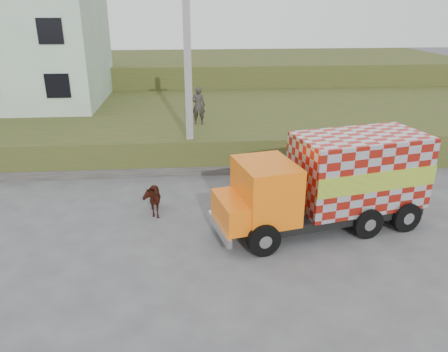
{
  "coord_description": "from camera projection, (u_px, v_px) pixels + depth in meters",
  "views": [
    {
      "loc": [
        -1.08,
        -13.57,
        6.92
      ],
      "look_at": [
        0.13,
        0.58,
        1.3
      ],
      "focal_mm": 35.0,
      "sensor_mm": 36.0,
      "label": 1
    }
  ],
  "objects": [
    {
      "name": "pedestrian",
      "position": [
        198.0,
        106.0,
        20.79
      ],
      "size": [
        0.69,
        0.49,
        1.79
      ],
      "primitive_type": "imported",
      "rotation": [
        0.0,
        0.0,
        3.05
      ],
      "color": "#2B2826",
      "rests_on": "embankment"
    },
    {
      "name": "retaining_strip",
      "position": [
        168.0,
        171.0,
        18.86
      ],
      "size": [
        16.0,
        0.5,
        0.4
      ],
      "primitive_type": "cube",
      "color": "#595651",
      "rests_on": "ground"
    },
    {
      "name": "cow",
      "position": [
        151.0,
        197.0,
        15.27
      ],
      "size": [
        0.86,
        1.51,
        1.2
      ],
      "primitive_type": "imported",
      "rotation": [
        0.0,
        0.0,
        0.16
      ],
      "color": "black",
      "rests_on": "ground"
    },
    {
      "name": "embankment",
      "position": [
        207.0,
        123.0,
        24.19
      ],
      "size": [
        40.0,
        12.0,
        1.5
      ],
      "primitive_type": "cube",
      "color": "#314818",
      "rests_on": "ground"
    },
    {
      "name": "building",
      "position": [
        10.0,
        49.0,
        24.72
      ],
      "size": [
        10.0,
        8.0,
        6.0
      ],
      "primitive_type": "cube",
      "color": "#B5D4B7",
      "rests_on": "embankment"
    },
    {
      "name": "ground",
      "position": [
        222.0,
        217.0,
        15.2
      ],
      "size": [
        120.0,
        120.0,
        0.0
      ],
      "primitive_type": "plane",
      "color": "#474749",
      "rests_on": "ground"
    },
    {
      "name": "cargo_truck",
      "position": [
        332.0,
        182.0,
        14.04
      ],
      "size": [
        7.17,
        3.62,
        3.06
      ],
      "rotation": [
        0.0,
        0.0,
        0.22
      ],
      "color": "black",
      "rests_on": "ground"
    },
    {
      "name": "utility_pole",
      "position": [
        188.0,
        78.0,
        17.88
      ],
      "size": [
        1.2,
        0.3,
        8.0
      ],
      "color": "gray",
      "rests_on": "ground"
    },
    {
      "name": "embankment_far",
      "position": [
        200.0,
        76.0,
        35.03
      ],
      "size": [
        40.0,
        12.0,
        3.0
      ],
      "primitive_type": "cube",
      "color": "#314818",
      "rests_on": "ground"
    }
  ]
}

